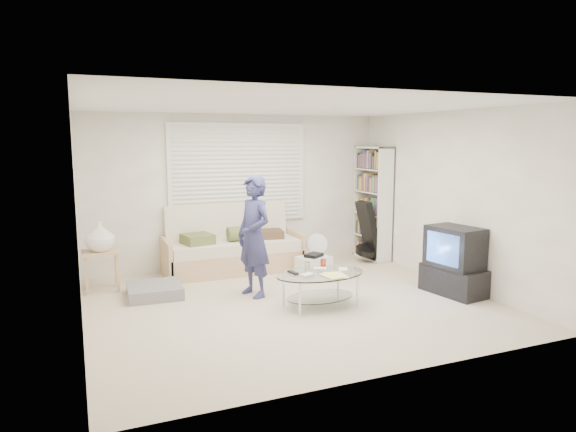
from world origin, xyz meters
name	(u,v)px	position (x,y,z in m)	size (l,w,h in m)	color
ground	(291,303)	(0.00, 0.00, 0.00)	(5.00, 5.00, 0.00)	#BFAD94
room_shell	(277,175)	(0.00, 0.48, 1.63)	(5.02, 4.52, 2.51)	beige
window_blinds	(239,173)	(0.00, 2.20, 1.55)	(2.32, 0.08, 1.62)	silver
futon_sofa	(232,249)	(-0.22, 1.88, 0.35)	(2.17, 0.88, 1.06)	tan
grey_floor_pillow	(155,290)	(-1.58, 0.96, 0.08)	(0.70, 0.70, 0.16)	slate
side_table	(100,239)	(-2.22, 1.51, 0.73)	(0.50, 0.40, 0.99)	tan
bookshelf	(373,203)	(2.32, 1.80, 0.99)	(0.31, 0.83, 1.97)	white
guitar_case	(368,235)	(2.11, 1.57, 0.46)	(0.41, 0.39, 1.03)	black
floor_fan	(316,248)	(1.09, 1.53, 0.33)	(0.35, 0.23, 0.58)	white
storage_bin	(314,266)	(0.86, 1.11, 0.16)	(0.54, 0.42, 0.35)	white
tv_unit	(454,262)	(2.20, -0.50, 0.45)	(0.57, 0.91, 0.93)	black
coffee_table	(320,279)	(0.29, -0.28, 0.35)	(1.21, 0.80, 0.56)	silver
standing_person	(254,236)	(-0.33, 0.48, 0.81)	(0.59, 0.39, 1.63)	navy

